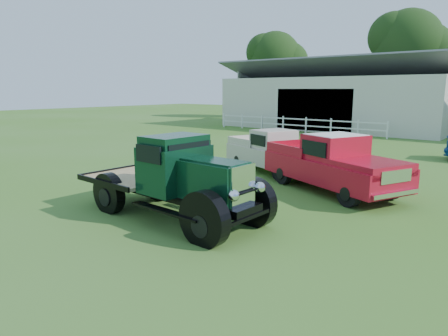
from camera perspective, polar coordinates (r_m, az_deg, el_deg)
The scene contains 8 objects.
ground at distance 10.87m, azimuth -4.83°, elevation -6.27°, with size 120.00×120.00×0.00m, color #396B19.
shed_left at distance 36.36m, azimuth 16.21°, elevation 10.01°, with size 18.80×10.20×5.60m, color beige, non-canonical shape.
fence_rail at distance 31.50m, azimuth 10.01°, elevation 6.16°, with size 14.20×0.16×1.20m, color white, non-canonical shape.
tree_a at distance 47.71m, azimuth 7.23°, elevation 13.47°, with size 6.30×6.30×10.50m, color #1D3112, non-canonical shape.
tree_b at distance 43.02m, azimuth 24.52°, elevation 13.51°, with size 6.90×6.90×11.50m, color #1D3112, non-canonical shape.
vintage_flatbed at distance 10.24m, azimuth -7.35°, elevation -1.23°, with size 5.38×2.13×2.13m, color #0A311D, non-canonical shape.
red_pickup at distance 13.31m, azimuth 15.18°, elevation 0.78°, with size 5.15×1.98×1.88m, color #B61026, non-canonical shape.
white_pickup at distance 16.02m, azimuth 6.88°, elevation 2.39°, with size 4.51×1.75×1.66m, color #BCB3A4, non-canonical shape.
Camera 1 is at (7.21, -7.46, 3.25)m, focal length 32.00 mm.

